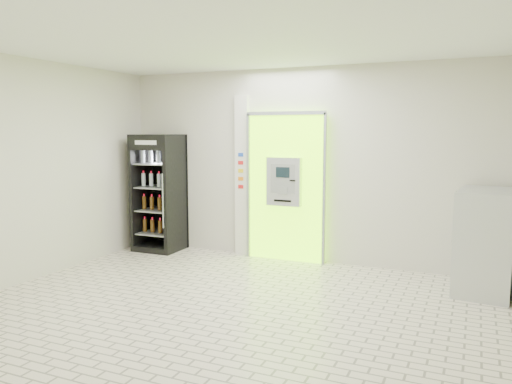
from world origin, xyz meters
The scene contains 6 objects.
ground centered at (0.00, 0.00, 0.00)m, with size 6.00×6.00×0.00m, color beige.
room_shell centered at (0.00, 0.00, 1.84)m, with size 6.00×6.00×6.00m.
atm_assembly centered at (-0.20, 2.41, 1.17)m, with size 1.30×0.24×2.33m.
pillar centered at (-0.98, 2.45, 1.30)m, with size 0.22×0.11×2.60m.
beverage_cooler centered at (-2.41, 2.17, 0.95)m, with size 0.75×0.71×1.97m.
steel_cabinet centered at (2.66, 1.90, 0.65)m, with size 0.76×1.04×1.31m.
Camera 1 is at (2.51, -4.87, 2.03)m, focal length 35.00 mm.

